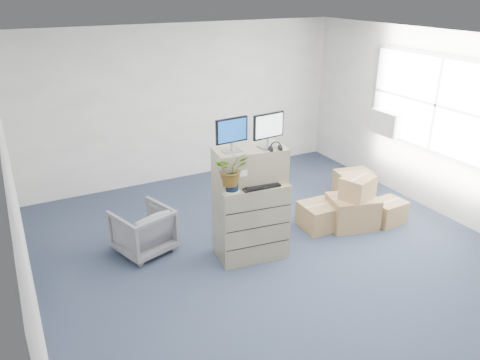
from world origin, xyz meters
The scene contains 19 objects.
ground centered at (0.00, 0.00, 0.00)m, with size 7.00×7.00×0.00m, color #243142.
wall_back centered at (0.00, 3.51, 1.40)m, with size 6.00×0.02×2.80m, color #B6B4AD.
wall_right centered at (3.01, 0.00, 1.40)m, with size 0.02×7.00×2.80m, color #B6B4AD.
window centered at (2.96, 0.50, 1.70)m, with size 0.07×2.72×1.52m.
ac_unit centered at (2.87, 1.40, 1.20)m, with size 0.24×0.60×0.40m, color silver.
filing_cabinet_lower centered at (-0.29, 0.48, 0.53)m, with size 0.91×0.55×1.06m, color #84755B.
filing_cabinet_upper centered at (-0.29, 0.53, 1.28)m, with size 0.91×0.45×0.45m, color #84755B.
monitor_left centered at (-0.54, 0.52, 1.75)m, with size 0.43×0.18×0.43m.
monitor_right centered at (-0.06, 0.47, 1.76)m, with size 0.45×0.19×0.44m.
headphones centered at (-0.05, 0.31, 1.55)m, with size 0.16×0.16×0.02m, color black.
keyboard centered at (-0.25, 0.32, 1.07)m, with size 0.50×0.21×0.03m, color black.
mouse centered at (0.02, 0.38, 1.07)m, with size 0.09×0.05×0.03m, color silver.
water_bottle centered at (-0.19, 0.51, 1.20)m, with size 0.08×0.08×0.29m, color #989BA0.
phone_dock centered at (-0.37, 0.56, 1.11)m, with size 0.07×0.06×0.15m.
external_drive centered at (0.05, 0.58, 1.09)m, with size 0.22×0.16×0.07m, color black.
tissue_box centered at (0.08, 0.57, 1.16)m, with size 0.23×0.12×0.09m, color #4188DE.
potted_plant centered at (-0.63, 0.37, 1.30)m, with size 0.51×0.54×0.43m.
office_chair centered at (-1.56, 1.22, 0.35)m, with size 0.69×0.64×0.71m, color #58585C.
cardboard_boxes centered at (1.59, 0.67, 0.26)m, with size 1.83×1.52×0.81m.
Camera 1 is at (-2.96, -4.33, 3.44)m, focal length 35.00 mm.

